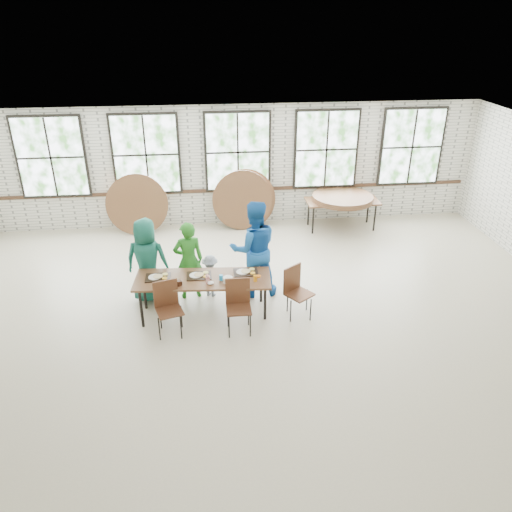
{
  "coord_description": "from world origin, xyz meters",
  "views": [
    {
      "loc": [
        -0.88,
        -7.52,
        5.05
      ],
      "look_at": [
        0.0,
        0.4,
        1.05
      ],
      "focal_mm": 35.0,
      "sensor_mm": 36.0,
      "label": 1
    }
  ],
  "objects_px": {
    "dining_table": "(203,281)",
    "chair_near_right": "(238,301)",
    "storage_table": "(342,202)",
    "chair_near_left": "(168,303)"
  },
  "relations": [
    {
      "from": "chair_near_left",
      "to": "storage_table",
      "type": "xyz_separation_m",
      "value": [
        4.12,
        4.07,
        0.13
      ]
    },
    {
      "from": "dining_table",
      "to": "chair_near_right",
      "type": "height_order",
      "value": "chair_near_right"
    },
    {
      "from": "dining_table",
      "to": "storage_table",
      "type": "height_order",
      "value": "same"
    },
    {
      "from": "chair_near_right",
      "to": "dining_table",
      "type": "bearing_deg",
      "value": 138.17
    },
    {
      "from": "dining_table",
      "to": "storage_table",
      "type": "bearing_deg",
      "value": 49.96
    },
    {
      "from": "chair_near_left",
      "to": "chair_near_right",
      "type": "bearing_deg",
      "value": -19.82
    },
    {
      "from": "chair_near_right",
      "to": "storage_table",
      "type": "height_order",
      "value": "chair_near_right"
    },
    {
      "from": "chair_near_right",
      "to": "storage_table",
      "type": "bearing_deg",
      "value": 55.13
    },
    {
      "from": "dining_table",
      "to": "chair_near_right",
      "type": "distance_m",
      "value": 0.8
    },
    {
      "from": "chair_near_right",
      "to": "storage_table",
      "type": "xyz_separation_m",
      "value": [
        2.92,
        4.13,
        0.13
      ]
    }
  ]
}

